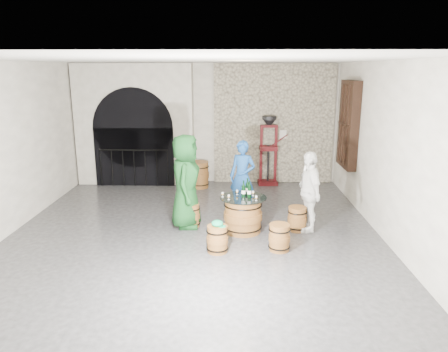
{
  "coord_description": "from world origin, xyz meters",
  "views": [
    {
      "loc": [
        0.74,
        -7.46,
        3.06
      ],
      "look_at": [
        0.55,
        0.44,
        1.05
      ],
      "focal_mm": 34.0,
      "sensor_mm": 36.0,
      "label": 1
    }
  ],
  "objects_px": {
    "wine_bottle_left": "(243,190)",
    "wine_bottle_right": "(247,188)",
    "person_blue": "(242,177)",
    "wine_bottle_center": "(249,191)",
    "barrel_stool_left": "(191,215)",
    "barrel_table": "(243,215)",
    "barrel_stool_near_left": "(217,239)",
    "person_white": "(309,192)",
    "barrel_stool_right": "(297,219)",
    "barrel_stool_near_right": "(279,237)",
    "corking_press": "(269,145)",
    "person_green": "(186,181)",
    "side_barrel": "(199,175)",
    "barrel_stool_far": "(242,203)"
  },
  "relations": [
    {
      "from": "wine_bottle_left",
      "to": "wine_bottle_right",
      "type": "relative_size",
      "value": 1.0
    },
    {
      "from": "person_blue",
      "to": "wine_bottle_center",
      "type": "xyz_separation_m",
      "value": [
        0.11,
        -1.22,
        0.04
      ]
    },
    {
      "from": "person_blue",
      "to": "barrel_stool_left",
      "type": "bearing_deg",
      "value": -114.44
    },
    {
      "from": "barrel_table",
      "to": "wine_bottle_right",
      "type": "distance_m",
      "value": 0.52
    },
    {
      "from": "barrel_stool_near_left",
      "to": "person_white",
      "type": "height_order",
      "value": "person_white"
    },
    {
      "from": "barrel_stool_near_left",
      "to": "wine_bottle_center",
      "type": "xyz_separation_m",
      "value": [
        0.57,
        0.94,
        0.59
      ]
    },
    {
      "from": "barrel_stool_right",
      "to": "person_white",
      "type": "xyz_separation_m",
      "value": [
        0.2,
        0.02,
        0.55
      ]
    },
    {
      "from": "barrel_stool_near_right",
      "to": "wine_bottle_right",
      "type": "relative_size",
      "value": 1.46
    },
    {
      "from": "corking_press",
      "to": "wine_bottle_left",
      "type": "bearing_deg",
      "value": -106.06
    },
    {
      "from": "person_green",
      "to": "wine_bottle_left",
      "type": "xyz_separation_m",
      "value": [
        1.12,
        -0.26,
        -0.1
      ]
    },
    {
      "from": "wine_bottle_right",
      "to": "barrel_table",
      "type": "bearing_deg",
      "value": -116.45
    },
    {
      "from": "wine_bottle_center",
      "to": "barrel_stool_left",
      "type": "bearing_deg",
      "value": 167.63
    },
    {
      "from": "wine_bottle_center",
      "to": "corking_press",
      "type": "xyz_separation_m",
      "value": [
        0.63,
        3.48,
        0.25
      ]
    },
    {
      "from": "barrel_stool_left",
      "to": "person_green",
      "type": "height_order",
      "value": "person_green"
    },
    {
      "from": "side_barrel",
      "to": "person_green",
      "type": "bearing_deg",
      "value": -90.5
    },
    {
      "from": "barrel_stool_near_right",
      "to": "person_white",
      "type": "distance_m",
      "value": 1.28
    },
    {
      "from": "barrel_stool_far",
      "to": "barrel_stool_right",
      "type": "xyz_separation_m",
      "value": [
        1.05,
        -0.97,
        0.0
      ]
    },
    {
      "from": "side_barrel",
      "to": "wine_bottle_right",
      "type": "bearing_deg",
      "value": -68.16
    },
    {
      "from": "barrel_table",
      "to": "barrel_stool_left",
      "type": "relative_size",
      "value": 1.89
    },
    {
      "from": "barrel_stool_near_right",
      "to": "side_barrel",
      "type": "height_order",
      "value": "side_barrel"
    },
    {
      "from": "person_white",
      "to": "wine_bottle_center",
      "type": "distance_m",
      "value": 1.15
    },
    {
      "from": "barrel_table",
      "to": "side_barrel",
      "type": "relative_size",
      "value": 1.29
    },
    {
      "from": "wine_bottle_center",
      "to": "corking_press",
      "type": "height_order",
      "value": "corking_press"
    },
    {
      "from": "person_green",
      "to": "side_barrel",
      "type": "xyz_separation_m",
      "value": [
        0.02,
        2.85,
        -0.58
      ]
    },
    {
      "from": "barrel_table",
      "to": "barrel_stool_near_left",
      "type": "bearing_deg",
      "value": -115.4
    },
    {
      "from": "wine_bottle_center",
      "to": "barrel_table",
      "type": "bearing_deg",
      "value": 174.53
    },
    {
      "from": "wine_bottle_center",
      "to": "person_blue",
      "type": "bearing_deg",
      "value": 95.01
    },
    {
      "from": "person_green",
      "to": "wine_bottle_right",
      "type": "xyz_separation_m",
      "value": [
        1.2,
        -0.09,
        -0.1
      ]
    },
    {
      "from": "barrel_stool_far",
      "to": "person_white",
      "type": "relative_size",
      "value": 0.3
    },
    {
      "from": "barrel_stool_near_left",
      "to": "wine_bottle_right",
      "type": "bearing_deg",
      "value": 64.44
    },
    {
      "from": "person_white",
      "to": "wine_bottle_right",
      "type": "height_order",
      "value": "person_white"
    },
    {
      "from": "barrel_stool_far",
      "to": "barrel_stool_near_right",
      "type": "distance_m",
      "value": 2.01
    },
    {
      "from": "barrel_stool_far",
      "to": "side_barrel",
      "type": "bearing_deg",
      "value": 118.12
    },
    {
      "from": "barrel_stool_left",
      "to": "side_barrel",
      "type": "bearing_deg",
      "value": 91.24
    },
    {
      "from": "side_barrel",
      "to": "barrel_stool_far",
      "type": "bearing_deg",
      "value": -61.88
    },
    {
      "from": "wine_bottle_center",
      "to": "side_barrel",
      "type": "xyz_separation_m",
      "value": [
        -1.2,
        3.12,
        -0.48
      ]
    },
    {
      "from": "side_barrel",
      "to": "corking_press",
      "type": "xyz_separation_m",
      "value": [
        1.83,
        0.36,
        0.73
      ]
    },
    {
      "from": "barrel_stool_near_left",
      "to": "person_white",
      "type": "xyz_separation_m",
      "value": [
        1.71,
        1.05,
        0.55
      ]
    },
    {
      "from": "barrel_stool_right",
      "to": "person_blue",
      "type": "height_order",
      "value": "person_blue"
    },
    {
      "from": "person_green",
      "to": "person_blue",
      "type": "bearing_deg",
      "value": -48.7
    },
    {
      "from": "person_white",
      "to": "corking_press",
      "type": "bearing_deg",
      "value": 178.03
    },
    {
      "from": "barrel_stool_far",
      "to": "person_blue",
      "type": "bearing_deg",
      "value": 89.67
    },
    {
      "from": "person_blue",
      "to": "person_green",
      "type": "bearing_deg",
      "value": -117.34
    },
    {
      "from": "barrel_table",
      "to": "wine_bottle_left",
      "type": "bearing_deg",
      "value": 3.25
    },
    {
      "from": "wine_bottle_left",
      "to": "wine_bottle_center",
      "type": "height_order",
      "value": "same"
    },
    {
      "from": "barrel_table",
      "to": "barrel_stool_left",
      "type": "bearing_deg",
      "value": 166.89
    },
    {
      "from": "barrel_table",
      "to": "person_green",
      "type": "xyz_separation_m",
      "value": [
        -1.12,
        0.26,
        0.58
      ]
    },
    {
      "from": "barrel_stool_near_right",
      "to": "wine_bottle_center",
      "type": "bearing_deg",
      "value": 120.39
    },
    {
      "from": "barrel_stool_right",
      "to": "person_green",
      "type": "xyz_separation_m",
      "value": [
        -2.17,
        0.18,
        0.69
      ]
    },
    {
      "from": "barrel_stool_right",
      "to": "barrel_stool_near_right",
      "type": "relative_size",
      "value": 1.0
    }
  ]
}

